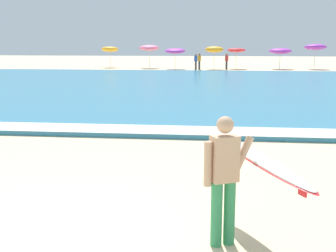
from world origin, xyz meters
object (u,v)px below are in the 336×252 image
beach_umbrella_2 (175,51)px  beachgoer_near_row_mid (199,61)px  surfer_with_board (241,168)px  beach_umbrella_6 (315,47)px  beach_umbrella_5 (280,51)px  beach_umbrella_1 (149,48)px  beach_umbrella_3 (214,49)px  beachgoer_near_row_right (196,61)px  beach_umbrella_0 (110,49)px  beach_umbrella_4 (236,50)px  beachgoer_near_row_left (227,61)px

beach_umbrella_2 → beachgoer_near_row_mid: beach_umbrella_2 is taller
surfer_with_board → beach_umbrella_6: 40.65m
beach_umbrella_6 → surfer_with_board: bearing=-103.5°
beach_umbrella_2 → beach_umbrella_6: 14.01m
surfer_with_board → beach_umbrella_5: bearing=81.2°
beach_umbrella_1 → beach_umbrella_3: beach_umbrella_1 is taller
beachgoer_near_row_mid → beachgoer_near_row_right: same height
beach_umbrella_0 → beach_umbrella_1: (4.34, -0.68, 0.16)m
beach_umbrella_4 → beachgoer_near_row_mid: beach_umbrella_4 is taller
beach_umbrella_1 → beachgoer_near_row_right: size_ratio=1.52×
beach_umbrella_2 → surfer_with_board: bearing=-83.4°
surfer_with_board → beach_umbrella_6: beach_umbrella_6 is taller
surfer_with_board → beach_umbrella_2: bearing=96.6°
beach_umbrella_0 → beach_umbrella_6: bearing=-1.6°
beachgoer_near_row_mid → beach_umbrella_6: bearing=10.6°
beach_umbrella_6 → beach_umbrella_5: bearing=-175.3°
beachgoer_near_row_left → beach_umbrella_1: bearing=166.9°
beach_umbrella_1 → beach_umbrella_6: (16.76, 0.08, 0.10)m
beach_umbrella_2 → beach_umbrella_3: bearing=1.4°
beachgoer_near_row_left → beach_umbrella_4: bearing=54.0°
beach_umbrella_1 → beach_umbrella_3: bearing=-12.5°
beach_umbrella_0 → beach_umbrella_4: beach_umbrella_0 is taller
surfer_with_board → beach_umbrella_1: (-7.26, 39.42, 1.05)m
beach_umbrella_1 → beach_umbrella_5: 13.31m
surfer_with_board → beachgoer_near_row_left: 37.58m
beachgoer_near_row_left → beachgoer_near_row_right: size_ratio=1.00×
beach_umbrella_0 → beachgoer_near_row_mid: beach_umbrella_0 is taller
surfer_with_board → beach_umbrella_4: beach_umbrella_4 is taller
surfer_with_board → beach_umbrella_1: size_ratio=0.98×
beach_umbrella_6 → beachgoer_near_row_right: size_ratio=1.61×
beachgoer_near_row_mid → beach_umbrella_1: bearing=158.7°
beach_umbrella_3 → beachgoer_near_row_right: 2.39m
beach_umbrella_0 → beach_umbrella_2: 7.54m
beach_umbrella_0 → beachgoer_near_row_mid: 10.08m
beach_umbrella_3 → beach_umbrella_4: (2.21, 1.00, -0.08)m
beach_umbrella_6 → beach_umbrella_3: bearing=-171.1°
beach_umbrella_5 → beach_umbrella_2: bearing=-172.4°
beach_umbrella_3 → beachgoer_near_row_mid: (-1.43, -0.57, -1.11)m
beach_umbrella_0 → beach_umbrella_4: size_ratio=1.07×
beach_umbrella_1 → beach_umbrella_6: 16.76m
beach_umbrella_3 → beachgoer_near_row_mid: size_ratio=1.45×
surfer_with_board → beach_umbrella_6: size_ratio=0.92×
surfer_with_board → beach_umbrella_0: bearing=106.1°
beachgoer_near_row_right → beachgoer_near_row_left: bearing=15.5°
beach_umbrella_2 → beachgoer_near_row_left: size_ratio=1.35×
beach_umbrella_3 → beachgoer_near_row_left: (1.23, -0.36, -1.11)m
beach_umbrella_4 → beachgoer_near_row_right: beach_umbrella_4 is taller
beach_umbrella_1 → beachgoer_near_row_mid: beach_umbrella_1 is taller
beach_umbrella_0 → beachgoer_near_row_right: (9.31, -3.36, -1.08)m
beach_umbrella_3 → beach_umbrella_6: size_ratio=0.90×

